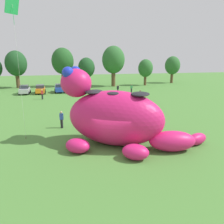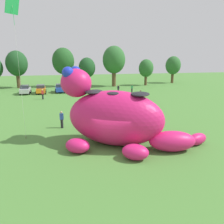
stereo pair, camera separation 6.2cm
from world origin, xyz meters
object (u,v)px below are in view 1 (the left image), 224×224
object	(u,v)px
car_orange	(40,89)
tethered_flying_kite	(12,6)
giant_inflatable_creature	(115,117)
car_white	(74,88)
car_blue	(59,88)
spectator_by_cars	(118,89)
spectator_wandering	(62,120)
spectator_mid_field	(42,94)
spectator_near_inflatable	(131,89)
car_silver	(25,90)
spectator_far_side	(140,95)

from	to	relation	value
car_orange	tethered_flying_kite	world-z (taller)	tethered_flying_kite
giant_inflatable_creature	tethered_flying_kite	bearing A→B (deg)	157.56
car_white	car_orange	bearing A→B (deg)	176.44
tethered_flying_kite	giant_inflatable_creature	bearing A→B (deg)	-22.44
car_blue	spectator_by_cars	bearing A→B (deg)	-20.98
car_orange	car_white	xyz separation A→B (m)	(6.64, -0.41, 0.00)
spectator_by_cars	spectator_wandering	xyz separation A→B (m)	(-11.26, -19.74, 0.00)
tethered_flying_kite	spectator_by_cars	bearing A→B (deg)	56.88
spectator_wandering	tethered_flying_kite	distance (m)	10.39
car_orange	spectator_mid_field	size ratio (longest dim) A/B	2.43
spectator_near_inflatable	car_white	bearing A→B (deg)	164.80
spectator_mid_field	car_silver	bearing A→B (deg)	118.65
car_blue	car_orange	bearing A→B (deg)	-170.10
car_orange	car_silver	bearing A→B (deg)	177.58
giant_inflatable_creature	car_white	bearing A→B (deg)	92.19
spectator_by_cars	spectator_wandering	bearing A→B (deg)	-119.71
car_silver	car_orange	world-z (taller)	same
car_white	spectator_wandering	world-z (taller)	car_white
spectator_near_inflatable	spectator_mid_field	world-z (taller)	same
car_silver	spectator_far_side	world-z (taller)	car_silver
spectator_near_inflatable	car_orange	bearing A→B (deg)	169.04
car_blue	spectator_far_side	size ratio (longest dim) A/B	2.42
spectator_near_inflatable	spectator_by_cars	distance (m)	2.92
spectator_far_side	spectator_near_inflatable	bearing A→B (deg)	80.76
spectator_wandering	spectator_by_cars	bearing A→B (deg)	60.29
car_orange	car_blue	size ratio (longest dim) A/B	1.00
spectator_mid_field	spectator_wandering	size ratio (longest dim) A/B	1.00
car_blue	spectator_far_side	world-z (taller)	car_blue
car_silver	spectator_by_cars	size ratio (longest dim) A/B	2.41
spectator_wandering	tethered_flying_kite	xyz separation A→B (m)	(-3.09, -2.27, 9.65)
spectator_by_cars	spectator_far_side	xyz separation A→B (m)	(1.57, -8.02, 0.00)
car_orange	car_blue	world-z (taller)	same
car_silver	tethered_flying_kite	bearing A→B (deg)	-82.34
car_orange	spectator_far_side	world-z (taller)	car_orange
car_silver	spectator_wandering	size ratio (longest dim) A/B	2.41
spectator_mid_field	spectator_by_cars	size ratio (longest dim) A/B	1.00
spectator_by_cars	tethered_flying_kite	world-z (taller)	tethered_flying_kite
tethered_flying_kite	spectator_mid_field	bearing A→B (deg)	89.31
giant_inflatable_creature	spectator_mid_field	size ratio (longest dim) A/B	6.96
spectator_by_cars	spectator_wandering	distance (m)	22.73
car_silver	car_white	size ratio (longest dim) A/B	1.00
car_silver	spectator_by_cars	distance (m)	18.23
spectator_far_side	spectator_mid_field	bearing A→B (deg)	162.24
car_blue	spectator_near_inflatable	size ratio (longest dim) A/B	2.42
car_orange	spectator_near_inflatable	bearing A→B (deg)	-10.96
car_orange	spectator_far_side	distance (m)	20.18
spectator_mid_field	tethered_flying_kite	bearing A→B (deg)	-90.69
giant_inflatable_creature	car_orange	world-z (taller)	giant_inflatable_creature
car_white	spectator_near_inflatable	world-z (taller)	car_white
spectator_wandering	spectator_far_side	size ratio (longest dim) A/B	1.00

